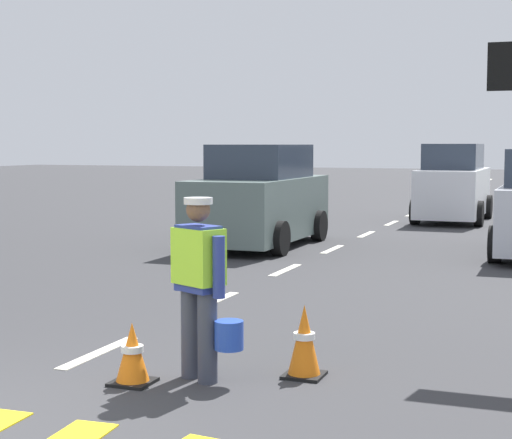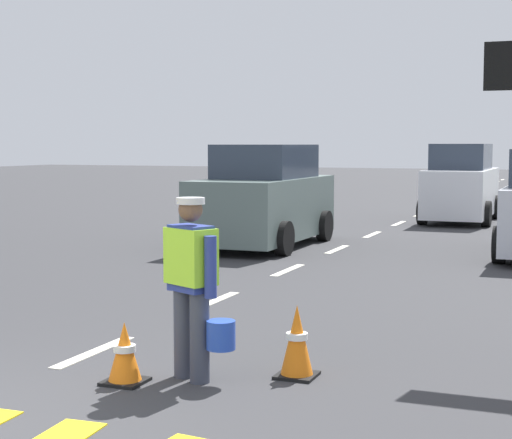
# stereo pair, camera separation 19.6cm
# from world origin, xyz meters

# --- Properties ---
(ground_plane) EXTENTS (96.00, 96.00, 0.00)m
(ground_plane) POSITION_xyz_m (0.00, 21.00, 0.00)
(ground_plane) COLOR #333335
(lane_center_line) EXTENTS (0.14, 46.40, 0.01)m
(lane_center_line) POSITION_xyz_m (0.00, 25.20, 0.00)
(lane_center_line) COLOR silver
(lane_center_line) RESTS_ON ground
(road_worker) EXTENTS (0.75, 0.45, 1.67)m
(road_worker) POSITION_xyz_m (1.40, 2.18, 0.93)
(road_worker) COLOR #383D4C
(road_worker) RESTS_ON ground
(traffic_cone_near) EXTENTS (0.36, 0.36, 0.56)m
(traffic_cone_near) POSITION_xyz_m (0.87, 1.86, 0.27)
(traffic_cone_near) COLOR black
(traffic_cone_near) RESTS_ON ground
(traffic_cone_far) EXTENTS (0.36, 0.36, 0.67)m
(traffic_cone_far) POSITION_xyz_m (2.24, 2.62, 0.33)
(traffic_cone_far) COLOR black
(traffic_cone_far) RESTS_ON ground
(car_outgoing_far) EXTENTS (1.88, 4.09, 2.16)m
(car_outgoing_far) POSITION_xyz_m (1.47, 18.92, 1.00)
(car_outgoing_far) COLOR silver
(car_outgoing_far) RESTS_ON ground
(car_oncoming_lead) EXTENTS (2.07, 4.29, 2.14)m
(car_oncoming_lead) POSITION_xyz_m (-1.62, 11.77, 1.00)
(car_oncoming_lead) COLOR slate
(car_oncoming_lead) RESTS_ON ground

